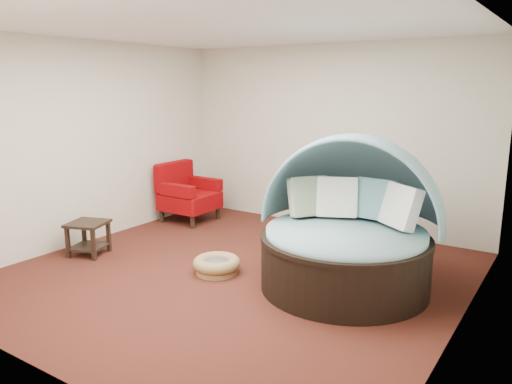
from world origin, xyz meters
The scene contains 10 objects.
floor centered at (0.00, 0.00, 0.00)m, with size 5.00×5.00×0.00m, color #4D1F16.
wall_back centered at (0.00, 2.50, 1.40)m, with size 5.00×5.00×0.00m, color beige.
wall_front centered at (0.00, -2.50, 1.40)m, with size 5.00×5.00×0.00m, color beige.
wall_left centered at (-2.50, 0.00, 1.40)m, with size 5.00×5.00×0.00m, color beige.
wall_right centered at (2.50, 0.00, 1.40)m, with size 5.00×5.00×0.00m, color beige.
ceiling centered at (0.00, 0.00, 2.80)m, with size 5.00×5.00×0.00m, color white.
canopy_daybed centered at (1.23, 0.43, 0.78)m, with size 2.18×2.12×1.69m.
pet_basket centered at (-0.19, -0.10, 0.10)m, with size 0.69×0.69×0.20m.
red_armchair centered at (-2.06, 1.51, 0.44)m, with size 0.82×0.83×0.95m.
side_table centered at (-2.00, -0.51, 0.29)m, with size 0.59×0.59×0.44m.
Camera 1 is at (3.30, -4.51, 2.20)m, focal length 35.00 mm.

